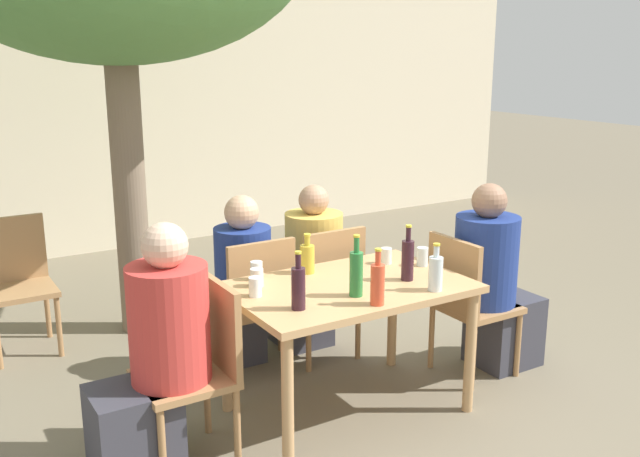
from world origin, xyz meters
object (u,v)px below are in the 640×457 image
person_seated_3 (307,275)px  patio_chair_1 (466,298)px  patio_chair_2 (254,300)px  drinking_glass_4 (422,257)px  water_bottle_1 (436,272)px  drinking_glass_2 (257,271)px  soda_bottle_3 (378,283)px  dining_table_front (348,300)px  person_seated_1 (494,285)px  person_seated_0 (155,362)px  oil_cruet_5 (307,258)px  patio_chair_4 (17,277)px  patio_chair_3 (326,285)px  drinking_glass_1 (386,256)px  wine_bottle_0 (408,259)px  green_bottle_2 (356,272)px  drinking_glass_0 (257,278)px  patio_chair_0 (200,361)px  drinking_glass_3 (255,287)px  wine_bottle_4 (298,287)px  person_seated_2 (238,289)px

person_seated_3 → patio_chair_1: bearing=124.9°
patio_chair_2 → drinking_glass_4: patio_chair_2 is taller
water_bottle_1 → drinking_glass_2: 0.99m
soda_bottle_3 → drinking_glass_2: (-0.34, 0.68, -0.06)m
dining_table_front → patio_chair_1: 0.89m
person_seated_1 → person_seated_0: bearing=90.0°
dining_table_front → oil_cruet_5: 0.36m
patio_chair_4 → drinking_glass_4: bearing=-42.7°
patio_chair_3 → drinking_glass_1: (0.15, -0.45, 0.29)m
patio_chair_4 → patio_chair_2: bearing=-46.8°
patio_chair_2 → drinking_glass_2: size_ratio=8.77×
soda_bottle_3 → wine_bottle_0: bearing=31.8°
dining_table_front → green_bottle_2: size_ratio=3.92×
oil_cruet_5 → patio_chair_4: bearing=129.8°
water_bottle_1 → drinking_glass_0: 0.96m
patio_chair_0 → patio_chair_4: size_ratio=1.00×
water_bottle_1 → drinking_glass_3: bearing=154.2°
person_seated_0 → drinking_glass_3: (0.58, 0.09, 0.25)m
patio_chair_1 → soda_bottle_3: soda_bottle_3 is taller
drinking_glass_1 → drinking_glass_0: bearing=178.2°
soda_bottle_3 → patio_chair_2: bearing=101.8°
drinking_glass_4 → drinking_glass_0: bearing=170.4°
patio_chair_3 → oil_cruet_5: size_ratio=3.92×
person_seated_0 → drinking_glass_2: size_ratio=11.95×
person_seated_0 → drinking_glass_3: 0.64m
person_seated_3 → wine_bottle_0: 1.06m
patio_chair_0 → water_bottle_1: water_bottle_1 is taller
patio_chair_0 → wine_bottle_0: (1.20, -0.11, 0.37)m
wine_bottle_0 → green_bottle_2: 0.40m
green_bottle_2 → drinking_glass_2: 0.61m
drinking_glass_0 → drinking_glass_3: (-0.08, -0.14, 0.00)m
patio_chair_3 → drinking_glass_1: 0.56m
patio_chair_1 → person_seated_1: 0.23m
patio_chair_2 → person_seated_0: person_seated_0 is taller
person_seated_3 → drinking_glass_2: size_ratio=11.17×
water_bottle_1 → wine_bottle_4: 0.77m
patio_chair_0 → green_bottle_2: bearing=77.8°
person_seated_1 → drinking_glass_2: 1.55m
drinking_glass_2 → dining_table_front: bearing=-40.8°
patio_chair_1 → drinking_glass_1: (-0.47, 0.20, 0.29)m
wine_bottle_4 → green_bottle_2: bearing=2.2°
patio_chair_1 → oil_cruet_5: size_ratio=3.92×
person_seated_2 → drinking_glass_0: bearing=74.3°
wine_bottle_4 → oil_cruet_5: (0.33, 0.48, -0.03)m
drinking_glass_2 → oil_cruet_5: bearing=-8.1°
patio_chair_1 → water_bottle_1: water_bottle_1 is taller
dining_table_front → person_seated_0: 1.11m
patio_chair_2 → water_bottle_1: (0.60, -0.98, 0.34)m
person_seated_2 → green_bottle_2: person_seated_2 is taller
patio_chair_4 → person_seated_3: 1.96m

